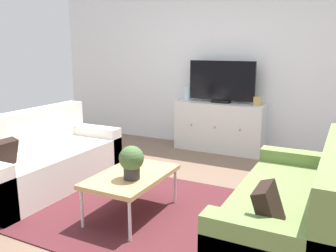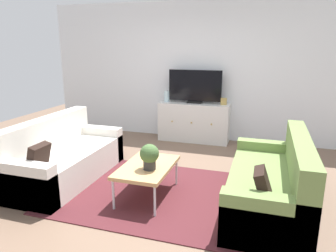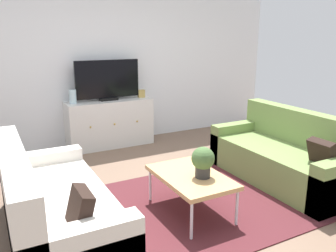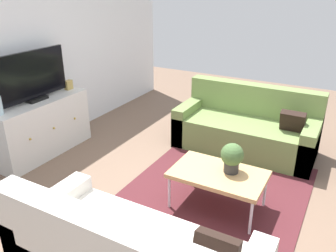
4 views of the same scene
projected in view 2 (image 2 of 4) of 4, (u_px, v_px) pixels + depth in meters
The scene contains 11 objects.
ground_plane at pixel (160, 188), 4.16m from camera, with size 10.00×10.00×0.00m, color brown.
wall_back at pixel (201, 72), 6.18m from camera, with size 6.40×0.12×2.70m, color white.
area_rug at pixel (156, 193), 4.02m from camera, with size 2.50×1.90×0.01m, color #4C1E23.
couch_left_side at pixel (62, 159), 4.41m from camera, with size 0.84×1.87×0.87m.
couch_right_side at pixel (275, 186), 3.57m from camera, with size 0.84×1.87×0.87m.
coffee_table at pixel (147, 168), 3.85m from camera, with size 0.59×0.94×0.42m.
potted_plant at pixel (150, 156), 3.68m from camera, with size 0.23×0.23×0.31m.
tv_console at pixel (194, 122), 6.18m from camera, with size 1.38×0.47×0.76m.
flat_screen_tv at pixel (195, 87), 6.02m from camera, with size 1.04×0.16×0.64m.
glass_vase at pixel (167, 96), 6.22m from camera, with size 0.11×0.11×0.22m, color silver.
mantel_clock at pixel (224, 101), 5.90m from camera, with size 0.11×0.07×0.13m, color tan.
Camera 2 is at (1.26, -3.61, 1.85)m, focal length 33.28 mm.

